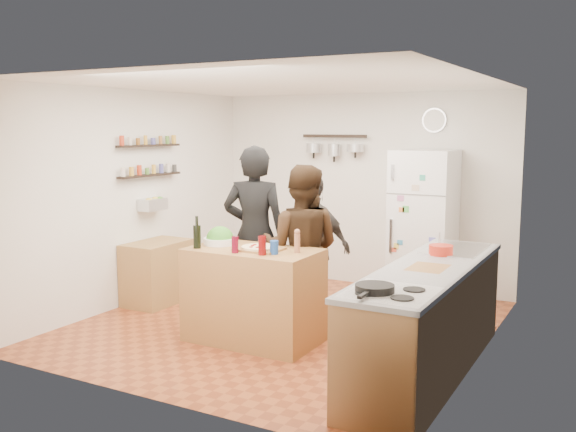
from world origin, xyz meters
The scene contains 26 objects.
room_shell centered at (0.00, 0.39, 1.25)m, with size 4.20×4.20×4.20m.
prep_island centered at (-0.02, -0.56, 0.46)m, with size 1.25×0.72×0.91m, color #A5743C.
pizza_board centered at (0.06, -0.58, 0.92)m, with size 0.42×0.34×0.02m, color brown.
pizza centered at (0.06, -0.58, 0.94)m, with size 0.34×0.34×0.02m, color beige.
salad_bowl centered at (-0.44, -0.51, 0.94)m, with size 0.33×0.33×0.07m, color white.
wine_bottle centered at (-0.52, -0.78, 1.02)m, with size 0.07×0.07×0.22m, color black.
wine_glass_near centered at (-0.07, -0.80, 0.99)m, with size 0.06×0.06×0.16m, color #540718.
wine_glass_far centered at (0.20, -0.76, 1.00)m, with size 0.07×0.07×0.17m, color #610808.
pepper_mill centered at (0.43, -0.51, 1.00)m, with size 0.05×0.05×0.18m, color #965D3F.
salt_canister centered at (0.28, -0.68, 0.97)m, with size 0.08×0.08×0.13m, color navy.
person_left centered at (-0.36, 0.02, 0.94)m, with size 0.69×0.45×1.88m, color black.
person_center centered at (0.23, -0.03, 0.85)m, with size 0.83×0.64×1.70m, color black.
person_back centered at (0.09, 0.51, 0.77)m, with size 0.91×0.38×1.55m, color #2C2927.
counter_run centered at (1.70, -0.55, 0.45)m, with size 0.63×2.63×0.90m, color #9E7042.
stove_top centered at (1.70, -1.50, 0.91)m, with size 0.60×0.62×0.02m, color white.
skillet centered at (1.60, -1.55, 0.95)m, with size 0.28×0.28×0.05m, color black.
sink centered at (1.70, 0.30, 0.92)m, with size 0.50×0.80×0.03m, color silver.
cutting_board centered at (1.70, -0.59, 0.91)m, with size 0.30×0.40×0.02m, color olive.
red_bowl centered at (1.65, -0.02, 0.97)m, with size 0.22×0.22×0.09m, color red.
fridge centered at (0.95, 1.75, 0.90)m, with size 0.70×0.68×1.80m, color white.
wall_clock centered at (0.95, 2.08, 2.15)m, with size 0.30×0.30×0.03m, color silver.
spice_shelf_lower centered at (-1.93, 0.20, 1.50)m, with size 0.12×1.00×0.03m, color black.
spice_shelf_upper centered at (-1.93, 0.20, 1.85)m, with size 0.12×1.00×0.03m, color black.
produce_basket centered at (-1.90, 0.20, 1.15)m, with size 0.18×0.35×0.14m, color silver.
side_table centered at (-1.74, 0.06, 0.36)m, with size 0.50×0.80×0.73m, color #AB7F48.
pot_rack centered at (-0.35, 2.00, 1.95)m, with size 0.90×0.04×0.04m, color black.
Camera 1 is at (3.18, -5.70, 2.08)m, focal length 40.00 mm.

